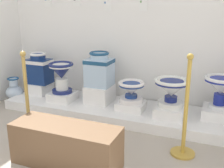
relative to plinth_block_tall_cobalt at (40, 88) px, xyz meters
name	(u,v)px	position (x,y,z in m)	size (l,w,h in m)	color
display_platform	(115,110)	(1.27, -0.07, -0.15)	(3.09, 0.80, 0.13)	white
plinth_block_tall_cobalt	(40,88)	(0.00, 0.00, 0.00)	(0.29, 0.32, 0.17)	white
antique_toilet_tall_cobalt	(39,68)	(0.00, 0.00, 0.31)	(0.37, 0.27, 0.46)	navy
plinth_block_squat_floral	(63,96)	(0.48, -0.14, -0.03)	(0.34, 0.34, 0.11)	white
antique_toilet_squat_floral	(61,73)	(0.48, -0.14, 0.31)	(0.35, 0.35, 0.43)	navy
plinth_block_pale_glazed	(100,94)	(1.01, -0.01, 0.04)	(0.33, 0.39, 0.24)	white
antique_toilet_pale_glazed	(99,69)	(1.01, -0.01, 0.39)	(0.35, 0.31, 0.47)	#A9C6E1
plinth_block_slender_white	(131,106)	(1.51, -0.12, -0.03)	(0.35, 0.30, 0.10)	white
antique_toilet_slender_white	(131,90)	(1.51, -0.12, 0.19)	(0.34, 0.34, 0.28)	white
plinth_block_leftmost	(170,111)	(2.02, -0.15, -0.02)	(0.35, 0.39, 0.13)	white
antique_toilet_leftmost	(171,89)	(2.02, -0.15, 0.27)	(0.41, 0.41, 0.34)	white
plinth_block_broad_patterned	(218,113)	(2.57, 0.01, -0.02)	(0.36, 0.37, 0.13)	white
antique_toilet_broad_patterned	(221,86)	(2.57, 0.01, 0.32)	(0.39, 0.39, 0.39)	white
info_placard_first	(48,2)	(0.00, 0.34, 1.27)	(0.13, 0.01, 0.13)	white
info_placard_second	(77,2)	(0.50, 0.34, 1.27)	(0.11, 0.01, 0.11)	white
info_placard_third	(107,6)	(0.98, 0.34, 1.22)	(0.11, 0.01, 0.14)	white
info_placard_fourth	(143,5)	(1.50, 0.34, 1.23)	(0.11, 0.01, 0.15)	white
decorative_vase_corner	(14,91)	(-0.38, -0.15, -0.05)	(0.27, 0.27, 0.37)	navy
stanchion_post_near_left	(28,112)	(0.58, -1.01, 0.08)	(0.26, 0.26, 0.98)	#B79145
stanchion_post_near_right	(185,125)	(2.28, -0.78, 0.11)	(0.24, 0.24, 1.03)	#B38C34
museum_bench	(66,145)	(1.29, -1.37, -0.01)	(1.02, 0.36, 0.40)	brown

